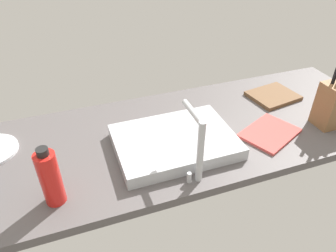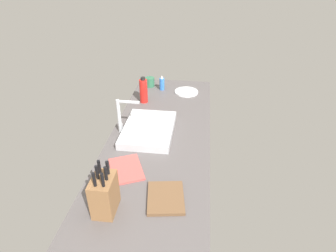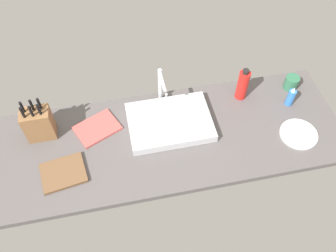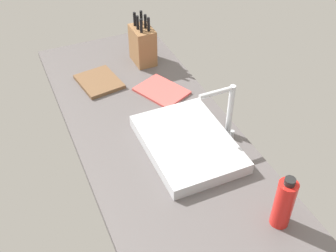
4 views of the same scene
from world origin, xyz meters
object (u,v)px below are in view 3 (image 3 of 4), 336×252
object	(u,v)px
soap_bottle	(291,97)
coffee_mug	(291,83)
knife_block	(38,123)
dinner_plate	(299,134)
sink_basin	(170,122)
dish_towel	(97,128)
faucet	(161,85)
cutting_board	(63,173)
water_bottle	(243,85)

from	to	relation	value
soap_bottle	coffee_mug	distance (cm)	13.37
knife_block	dinner_plate	bearing A→B (deg)	-12.39
sink_basin	dish_towel	distance (cm)	39.84
sink_basin	coffee_mug	world-z (taller)	coffee_mug
faucet	cutting_board	bearing A→B (deg)	-147.36
water_bottle	dish_towel	distance (cm)	85.11
sink_basin	dinner_plate	bearing A→B (deg)	-17.14
knife_block	cutting_board	world-z (taller)	knife_block
dish_towel	cutting_board	bearing A→B (deg)	-127.27
cutting_board	coffee_mug	xyz separation A→B (cm)	(134.77, 32.43, 3.21)
water_bottle	coffee_mug	bearing A→B (deg)	1.37
water_bottle	dish_towel	bearing A→B (deg)	-175.36
cutting_board	coffee_mug	bearing A→B (deg)	13.53
faucet	cutting_board	xyz separation A→B (cm)	(-57.07, -36.55, -13.61)
knife_block	soap_bottle	distance (cm)	138.96
faucet	dinner_plate	world-z (taller)	faucet
sink_basin	faucet	xyz separation A→B (cm)	(-1.24, 17.20, 12.02)
knife_block	sink_basin	bearing A→B (deg)	-6.89
faucet	coffee_mug	bearing A→B (deg)	-3.03
water_bottle	dinner_plate	world-z (taller)	water_bottle
water_bottle	dinner_plate	size ratio (longest dim) A/B	1.05
sink_basin	cutting_board	bearing A→B (deg)	-161.65
knife_block	water_bottle	world-z (taller)	knife_block
sink_basin	coffee_mug	bearing A→B (deg)	9.71
sink_basin	faucet	bearing A→B (deg)	94.14
soap_bottle	dinner_plate	world-z (taller)	soap_bottle
cutting_board	coffee_mug	distance (cm)	138.66
soap_bottle	dinner_plate	distance (cm)	22.76
soap_bottle	coffee_mug	bearing A→B (deg)	63.32
sink_basin	knife_block	distance (cm)	69.05
faucet	soap_bottle	size ratio (longest dim) A/B	1.80
dinner_plate	soap_bottle	bearing A→B (deg)	80.98
sink_basin	soap_bottle	distance (cm)	70.59
faucet	sink_basin	bearing A→B (deg)	-85.86
faucet	coffee_mug	distance (cm)	78.51
water_bottle	sink_basin	bearing A→B (deg)	-164.64
dinner_plate	water_bottle	bearing A→B (deg)	123.82
sink_basin	dinner_plate	distance (cm)	70.16
sink_basin	dish_towel	xyz separation A→B (cm)	(-39.42, 5.49, -1.89)
cutting_board	dish_towel	size ratio (longest dim) A/B	0.95
knife_block	dish_towel	size ratio (longest dim) A/B	1.15
cutting_board	coffee_mug	size ratio (longest dim) A/B	2.62
cutting_board	dinner_plate	world-z (taller)	cutting_board
coffee_mug	knife_block	bearing A→B (deg)	-177.77
dish_towel	knife_block	bearing A→B (deg)	176.07
water_bottle	soap_bottle	bearing A→B (deg)	-23.45
knife_block	water_bottle	xyz separation A→B (cm)	(113.16, 4.87, -0.01)
soap_bottle	dinner_plate	bearing A→B (deg)	-99.02
sink_basin	dish_towel	size ratio (longest dim) A/B	2.00
dish_towel	dinner_plate	bearing A→B (deg)	-13.80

